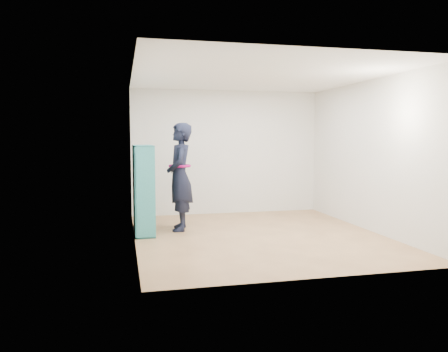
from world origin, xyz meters
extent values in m
plane|color=olive|center=(0.00, 0.00, 0.00)|extent=(4.50, 4.50, 0.00)
plane|color=white|center=(0.00, 0.00, 2.60)|extent=(4.50, 4.50, 0.00)
cube|color=silver|center=(-2.00, 0.00, 1.30)|extent=(0.02, 4.50, 2.60)
cube|color=silver|center=(2.00, 0.00, 1.30)|extent=(0.02, 4.50, 2.60)
cube|color=silver|center=(0.00, 2.25, 1.30)|extent=(4.00, 0.02, 2.60)
cube|color=silver|center=(0.00, -2.25, 1.30)|extent=(4.00, 0.02, 2.60)
cube|color=teal|center=(-1.83, 0.20, 0.74)|extent=(0.32, 0.02, 1.49)
cube|color=teal|center=(-1.83, 1.29, 0.74)|extent=(0.32, 0.02, 1.49)
cube|color=teal|center=(-1.83, 0.74, 0.01)|extent=(0.32, 1.11, 0.02)
cube|color=teal|center=(-1.83, 0.74, 1.47)|extent=(0.32, 1.11, 0.02)
cube|color=teal|center=(-1.98, 0.74, 0.74)|extent=(0.02, 1.11, 1.49)
cube|color=teal|center=(-1.83, 0.57, 0.74)|extent=(0.30, 0.02, 1.44)
cube|color=teal|center=(-1.83, 0.92, 0.74)|extent=(0.30, 0.02, 1.44)
cube|color=teal|center=(-1.83, 0.74, 0.38)|extent=(0.30, 1.07, 0.02)
cube|color=teal|center=(-1.83, 0.74, 0.74)|extent=(0.30, 1.07, 0.02)
cube|color=teal|center=(-1.83, 0.74, 1.10)|extent=(0.30, 1.07, 0.02)
cube|color=beige|center=(-1.81, 0.38, 0.06)|extent=(0.20, 0.13, 0.05)
cube|color=black|center=(-1.80, 0.33, 0.53)|extent=(0.17, 0.15, 0.27)
cube|color=maroon|center=(-1.80, 0.33, 0.86)|extent=(0.17, 0.15, 0.22)
cube|color=silver|center=(-1.81, 0.38, 1.14)|extent=(0.20, 0.13, 0.05)
cube|color=navy|center=(-1.80, 0.69, 0.14)|extent=(0.17, 0.15, 0.22)
cube|color=brown|center=(-1.80, 0.69, 0.53)|extent=(0.17, 0.15, 0.27)
cube|color=#BFB28C|center=(-1.81, 0.74, 0.78)|extent=(0.20, 0.13, 0.05)
cube|color=#26594C|center=(-1.80, 0.69, 1.24)|extent=(0.17, 0.15, 0.26)
cube|color=beige|center=(-1.80, 1.04, 0.14)|extent=(0.17, 0.15, 0.22)
cube|color=black|center=(-1.81, 1.09, 0.43)|extent=(0.20, 0.13, 0.08)
cube|color=maroon|center=(-1.80, 1.04, 0.88)|extent=(0.17, 0.15, 0.24)
cube|color=silver|center=(-1.80, 1.04, 1.24)|extent=(0.17, 0.15, 0.25)
imported|color=black|center=(-1.20, 0.76, 0.93)|extent=(0.53, 0.73, 1.87)
torus|color=#A10C61|center=(-1.20, 0.76, 1.12)|extent=(0.43, 0.43, 0.04)
cube|color=silver|center=(-1.33, 0.87, 1.06)|extent=(0.03, 0.10, 0.14)
cube|color=black|center=(-1.33, 0.87, 1.06)|extent=(0.03, 0.10, 0.14)
camera|label=1|loc=(-2.17, -6.76, 1.61)|focal=35.00mm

